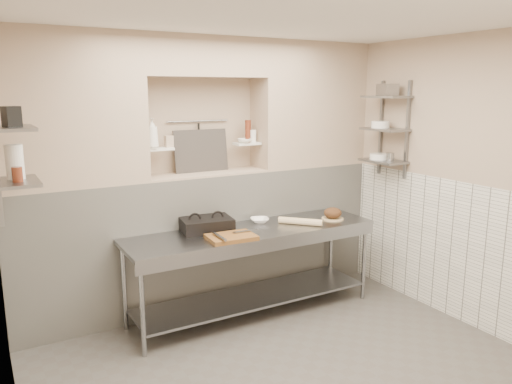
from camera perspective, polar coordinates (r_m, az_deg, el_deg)
floor at (r=4.35m, az=4.72°, el=-20.76°), size 4.00×3.90×0.10m
ceiling at (r=3.72m, az=5.51°, el=20.44°), size 4.00×3.90×0.10m
wall_right at (r=5.21m, az=23.96°, el=0.92°), size 0.10×3.90×2.80m
wall_back at (r=5.51m, az=-6.87°, el=2.37°), size 4.00×0.10×2.80m
backwall_lower at (r=5.44m, az=-5.65°, el=-5.29°), size 4.00×0.40×1.40m
alcove_sill at (r=5.28m, az=-5.81°, el=2.11°), size 1.30×0.40×0.02m
backwall_pillar_left at (r=4.83m, az=-20.66°, el=8.79°), size 1.35×0.40×1.40m
backwall_pillar_right at (r=5.87m, az=6.12°, el=9.83°), size 1.35×0.40×1.40m
backwall_header at (r=5.22m, az=-6.08°, el=15.11°), size 1.30×0.40×0.40m
wainscot_left at (r=3.40m, az=-25.39°, el=-17.19°), size 0.02×3.90×1.40m
wainscot_right at (r=5.32m, az=22.95°, el=-6.56°), size 0.02×3.90×1.40m
alcove_shelf_left at (r=5.06m, az=-11.07°, el=4.86°), size 0.28×0.16×0.02m
alcove_shelf_right at (r=5.46m, az=-1.05°, el=5.55°), size 0.28×0.16×0.02m
utensil_rail at (r=5.37m, az=-6.67°, el=8.06°), size 0.70×0.02×0.02m
hanging_steel at (r=5.37m, az=-6.54°, el=6.23°), size 0.02×0.02×0.30m
splash_panel at (r=5.34m, az=-6.30°, el=4.70°), size 0.60×0.08×0.45m
wall_shelf_left_lower at (r=4.13m, az=-25.62°, el=1.04°), size 0.30×0.50×0.02m
wall_shelf_left_upper at (r=4.08m, az=-26.11°, el=6.56°), size 0.30×0.50×0.03m
shelf_rail_right_a at (r=5.92m, az=14.09°, el=7.14°), size 0.03×0.03×1.05m
shelf_rail_right_b at (r=5.64m, az=16.91°, el=6.78°), size 0.03×0.03×1.05m
wall_shelf_right_lower at (r=5.72m, az=14.32°, el=3.45°), size 0.30×0.50×0.02m
wall_shelf_right_mid at (r=5.68m, az=14.49°, el=6.94°), size 0.30×0.50×0.02m
wall_shelf_right_upper at (r=5.66m, az=14.67°, el=10.47°), size 0.30×0.50×0.03m
prep_table at (r=5.09m, az=-0.33°, el=-7.13°), size 2.60×0.70×0.90m
panini_press at (r=4.97m, az=-5.69°, el=-3.73°), size 0.54×0.43×0.13m
cutting_board at (r=4.70m, az=-2.84°, el=-5.18°), size 0.46×0.34×0.04m
knife_blade at (r=4.79m, az=-1.23°, el=-4.47°), size 0.26×0.05×0.01m
tongs at (r=4.60m, az=-4.21°, el=-5.07°), size 0.04×0.28×0.03m
mixing_bowl at (r=5.27m, az=0.42°, el=-3.25°), size 0.25×0.25×0.05m
rolling_pin at (r=5.20m, az=5.10°, el=-3.37°), size 0.37×0.38×0.07m
bread_board at (r=5.47m, az=8.74°, el=-3.03°), size 0.24×0.24×0.01m
bread_loaf at (r=5.45m, az=8.76°, el=-2.37°), size 0.19×0.19×0.12m
bottle_soap at (r=4.97m, az=-11.77°, el=6.58°), size 0.12×0.12×0.30m
jar_alcove at (r=5.09m, az=-9.94°, el=5.73°), size 0.08×0.08×0.12m
bowl_alcove at (r=5.40m, az=-1.33°, el=5.87°), size 0.16×0.16×0.05m
condiment_a at (r=5.49m, az=-0.92°, el=6.98°), size 0.07×0.07×0.24m
condiment_b at (r=5.45m, az=-0.97°, el=6.82°), size 0.05×0.05×0.22m
condiment_c at (r=5.50m, az=-0.38°, el=6.42°), size 0.08×0.08×0.13m
jug_left at (r=4.18m, az=-25.87°, el=3.12°), size 0.13×0.13×0.26m
jar_left at (r=4.04m, az=-25.62°, el=1.82°), size 0.07×0.07×0.11m
box_left_upper at (r=4.02m, az=-26.16°, el=7.74°), size 0.14×0.14×0.15m
bowl_right at (r=5.76m, az=13.87°, el=3.96°), size 0.21×0.21×0.06m
canister_right at (r=5.64m, az=15.06°, el=3.89°), size 0.09×0.09×0.09m
bowl_right_mid at (r=5.73m, az=14.03°, el=7.50°), size 0.20×0.20×0.07m
basket_right at (r=5.66m, az=14.80°, el=11.23°), size 0.19×0.22×0.13m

